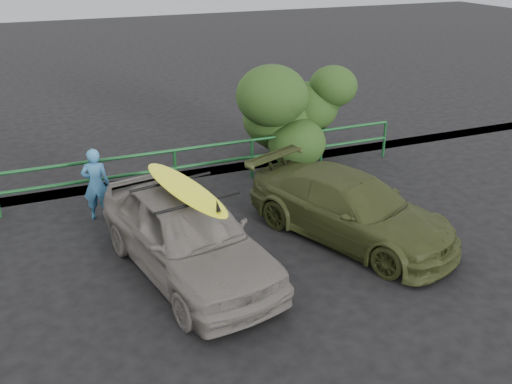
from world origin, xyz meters
TOP-DOWN VIEW (x-y plane):
  - ground at (0.00, 0.00)m, footprint 80.00×80.00m
  - guardrail at (0.00, 5.00)m, footprint 14.00×0.08m
  - shrub_right at (5.00, 5.50)m, footprint 3.20×2.40m
  - sedan at (0.19, 1.22)m, footprint 2.66×4.87m
  - olive_vehicle at (3.60, 1.24)m, footprint 3.44×4.90m
  - man at (-0.98, 4.07)m, footprint 0.68×0.54m
  - roof_rack at (0.19, 1.22)m, footprint 1.76×1.38m
  - surfboard at (0.19, 1.22)m, footprint 1.09×2.90m

SIDE VIEW (x-z plane):
  - ground at x=0.00m, z-range 0.00..0.00m
  - guardrail at x=0.00m, z-range 0.00..1.04m
  - olive_vehicle at x=3.60m, z-range 0.00..1.32m
  - sedan at x=0.19m, z-range 0.00..1.57m
  - man at x=-0.98m, z-range 0.00..1.62m
  - shrub_right at x=5.00m, z-range 0.00..2.44m
  - roof_rack at x=0.19m, z-range 1.57..1.62m
  - surfboard at x=0.19m, z-range 1.62..1.71m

